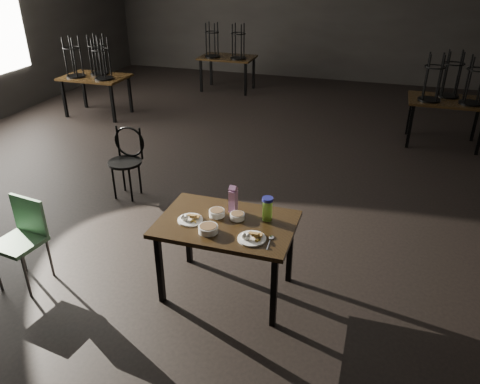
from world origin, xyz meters
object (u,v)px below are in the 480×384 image
(juice_carton, at_px, (233,199))
(water_bottle, at_px, (267,208))
(main_table, at_px, (226,230))
(school_chair, at_px, (23,234))
(bentwood_chair, at_px, (127,156))

(juice_carton, relative_size, water_bottle, 1.21)
(main_table, height_order, juice_carton, juice_carton)
(main_table, relative_size, water_bottle, 5.54)
(juice_carton, bearing_deg, school_chair, -162.07)
(juice_carton, xyz_separation_m, bentwood_chair, (-1.85, 1.29, -0.34))
(water_bottle, bearing_deg, juice_carton, 171.58)
(school_chair, bearing_deg, water_bottle, 22.24)
(juice_carton, distance_m, water_bottle, 0.33)
(main_table, height_order, water_bottle, water_bottle)
(bentwood_chair, bearing_deg, school_chair, -94.00)
(main_table, bearing_deg, juice_carton, 90.51)
(bentwood_chair, bearing_deg, main_table, -42.23)
(main_table, relative_size, juice_carton, 4.57)
(main_table, distance_m, juice_carton, 0.28)
(juice_carton, bearing_deg, bentwood_chair, 145.20)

